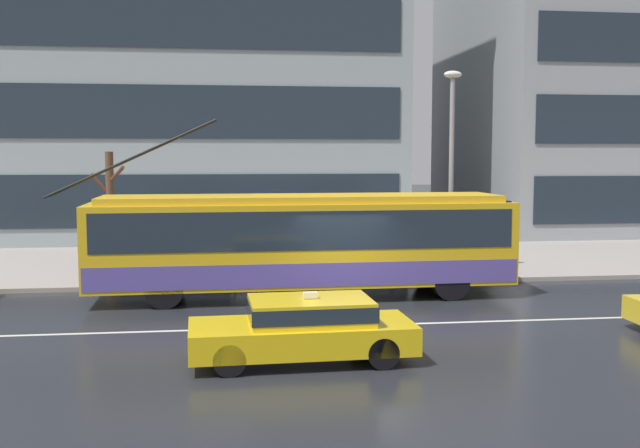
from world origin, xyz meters
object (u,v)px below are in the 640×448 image
pedestrian_approaching_curb (255,223)px  bus_shelter (291,218)px  pedestrian_walking_past (393,224)px  pedestrian_waiting_by_pole (407,230)px  taxi_oncoming_near (305,326)px  pedestrian_at_shelter (172,227)px  trolleybus (303,241)px  street_tree_bare (110,208)px  street_lamp (451,155)px

pedestrian_approaching_curb → bus_shelter: bearing=-51.2°
pedestrian_approaching_curb → pedestrian_walking_past: bearing=-10.0°
pedestrian_waiting_by_pole → taxi_oncoming_near: bearing=-115.5°
taxi_oncoming_near → bus_shelter: bus_shelter is taller
pedestrian_at_shelter → bus_shelter: bearing=-5.8°
pedestrian_walking_past → pedestrian_waiting_by_pole: 1.30m
trolleybus → street_tree_bare: bearing=141.7°
pedestrian_at_shelter → pedestrian_waiting_by_pole: size_ratio=1.04×
taxi_oncoming_near → bus_shelter: bearing=86.5°
taxi_oncoming_near → pedestrian_walking_past: pedestrian_walking_past is taller
pedestrian_walking_past → street_tree_bare: bearing=173.4°
pedestrian_approaching_curb → street_lamp: street_lamp is taller
bus_shelter → trolleybus: bearing=-88.7°
pedestrian_approaching_curb → street_tree_bare: 4.94m
pedestrian_waiting_by_pole → street_tree_bare: (-9.77, 2.40, 0.65)m
trolleybus → pedestrian_walking_past: size_ratio=6.55×
trolleybus → pedestrian_waiting_by_pole: trolleybus is taller
street_lamp → street_tree_bare: 11.66m
pedestrian_waiting_by_pole → street_tree_bare: street_tree_bare is taller
street_lamp → pedestrian_approaching_curb: bearing=164.0°
taxi_oncoming_near → pedestrian_approaching_curb: size_ratio=2.28×
bus_shelter → street_lamp: size_ratio=0.61×
pedestrian_approaching_curb → pedestrian_walking_past: size_ratio=0.99×
taxi_oncoming_near → pedestrian_at_shelter: (-3.29, 10.22, 1.05)m
taxi_oncoming_near → pedestrian_approaching_curb: 11.29m
pedestrian_walking_past → street_lamp: 3.09m
pedestrian_approaching_curb → street_lamp: size_ratio=0.29×
pedestrian_approaching_curb → street_tree_bare: street_tree_bare is taller
pedestrian_at_shelter → pedestrian_waiting_by_pole: pedestrian_at_shelter is taller
trolleybus → pedestrian_walking_past: 5.12m
pedestrian_at_shelter → taxi_oncoming_near: bearing=-72.2°
pedestrian_approaching_curb → pedestrian_waiting_by_pole: bearing=-23.6°
trolleybus → pedestrian_at_shelter: size_ratio=6.70×
pedestrian_approaching_curb → pedestrian_waiting_by_pole: 5.31m
taxi_oncoming_near → pedestrian_waiting_by_pole: 10.12m
bus_shelter → pedestrian_at_shelter: 3.92m
pedestrian_waiting_by_pole → pedestrian_at_shelter: bearing=171.6°
trolleybus → pedestrian_walking_past: (3.52, 3.71, 0.10)m
street_lamp → street_tree_bare: street_lamp is taller
trolleybus → taxi_oncoming_near: bearing=-95.7°
trolleybus → bus_shelter: bearing=91.3°
taxi_oncoming_near → bus_shelter: size_ratio=1.09×
pedestrian_at_shelter → pedestrian_approaching_curb: size_ratio=0.99×
taxi_oncoming_near → pedestrian_waiting_by_pole: pedestrian_waiting_by_pole is taller
pedestrian_waiting_by_pole → street_lamp: street_lamp is taller
pedestrian_at_shelter → pedestrian_waiting_by_pole: (7.63, -1.12, -0.10)m
pedestrian_at_shelter → pedestrian_approaching_curb: pedestrian_approaching_curb is taller
trolleybus → street_lamp: 6.39m
pedestrian_at_shelter → trolleybus: bearing=-41.8°
pedestrian_waiting_by_pole → street_lamp: size_ratio=0.28×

